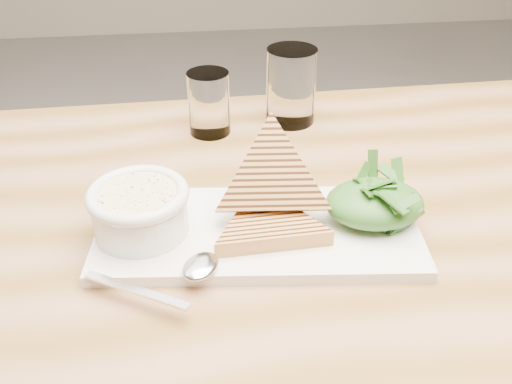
{
  "coord_description": "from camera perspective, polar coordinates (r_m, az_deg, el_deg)",
  "views": [
    {
      "loc": [
        -0.1,
        -0.69,
        1.18
      ],
      "look_at": [
        -0.04,
        -0.15,
        0.82
      ],
      "focal_mm": 40.0,
      "sensor_mm": 36.0,
      "label": 1
    }
  ],
  "objects": [
    {
      "name": "platter",
      "position": [
        0.67,
        0.21,
        -4.0
      ],
      "size": [
        0.39,
        0.2,
        0.01
      ],
      "primitive_type": "cube",
      "rotation": [
        0.0,
        0.0,
        -0.1
      ],
      "color": "white",
      "rests_on": "table_top"
    },
    {
      "name": "sandwich_flat",
      "position": [
        0.65,
        1.24,
        -3.27
      ],
      "size": [
        0.16,
        0.16,
        0.02
      ],
      "primitive_type": null,
      "rotation": [
        0.0,
        0.0,
        0.05
      ],
      "color": "#B87C3E",
      "rests_on": "platter"
    },
    {
      "name": "arugula_pile",
      "position": [
        0.67,
        11.82,
        -0.77
      ],
      "size": [
        0.11,
        0.1,
        0.05
      ],
      "primitive_type": null,
      "color": "#3C6E25",
      "rests_on": "platter"
    },
    {
      "name": "spoon_bowl",
      "position": [
        0.6,
        -5.56,
        -7.39
      ],
      "size": [
        0.05,
        0.06,
        0.01
      ],
      "primitive_type": "ellipsoid",
      "rotation": [
        0.0,
        0.0,
        -0.53
      ],
      "color": "silver",
      "rests_on": "platter"
    },
    {
      "name": "glass_far",
      "position": [
        0.91,
        3.51,
        10.53
      ],
      "size": [
        0.08,
        0.08,
        0.12
      ],
      "primitive_type": "cylinder",
      "color": "white",
      "rests_on": "table_top"
    },
    {
      "name": "soup_bowl",
      "position": [
        0.66,
        -11.48,
        -2.27
      ],
      "size": [
        0.11,
        0.11,
        0.04
      ],
      "primitive_type": "cylinder",
      "color": "white",
      "rests_on": "platter"
    },
    {
      "name": "table_top",
      "position": [
        0.7,
        4.78,
        -4.99
      ],
      "size": [
        1.19,
        0.81,
        0.04
      ],
      "primitive_type": "cube",
      "rotation": [
        0.0,
        0.0,
        0.02
      ],
      "color": "#9D6E4B",
      "rests_on": "ground"
    },
    {
      "name": "soup",
      "position": [
        0.64,
        -11.74,
        -0.38
      ],
      "size": [
        0.09,
        0.09,
        0.01
      ],
      "primitive_type": "cylinder",
      "color": "beige",
      "rests_on": "soup_bowl"
    },
    {
      "name": "salad_base",
      "position": [
        0.68,
        11.78,
        -1.1
      ],
      "size": [
        0.12,
        0.09,
        0.04
      ],
      "primitive_type": "ellipsoid",
      "color": "#194718",
      "rests_on": "platter"
    },
    {
      "name": "table_leg_br",
      "position": [
        1.37,
        23.93,
        -6.58
      ],
      "size": [
        0.06,
        0.06,
        0.73
      ],
      "primitive_type": "cylinder",
      "color": "#9D6E4B",
      "rests_on": "ground"
    },
    {
      "name": "sandwich_lean",
      "position": [
        0.66,
        1.65,
        1.41
      ],
      "size": [
        0.17,
        0.18,
        0.17
      ],
      "primitive_type": null,
      "rotation": [
        0.86,
        0.0,
        -0.09
      ],
      "color": "#B87C3E",
      "rests_on": "sandwich_flat"
    },
    {
      "name": "glass_near",
      "position": [
        0.88,
        -4.73,
        8.85
      ],
      "size": [
        0.06,
        0.06,
        0.1
      ],
      "primitive_type": "cylinder",
      "color": "white",
      "rests_on": "table_top"
    },
    {
      "name": "spoon_handle",
      "position": [
        0.59,
        -11.9,
        -9.58
      ],
      "size": [
        0.11,
        0.07,
        0.0
      ],
      "primitive_type": "cube",
      "rotation": [
        0.0,
        0.0,
        -0.53
      ],
      "color": "silver",
      "rests_on": "platter"
    },
    {
      "name": "bowl_rim",
      "position": [
        0.64,
        -11.76,
        -0.23
      ],
      "size": [
        0.11,
        0.11,
        0.01
      ],
      "primitive_type": "torus",
      "color": "white",
      "rests_on": "soup_bowl"
    }
  ]
}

